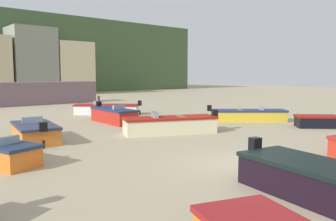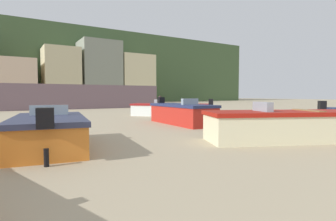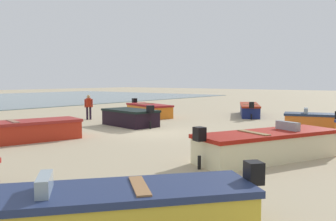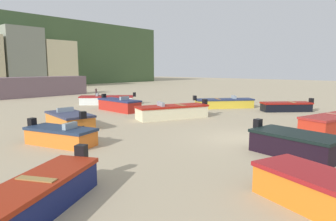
% 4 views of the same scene
% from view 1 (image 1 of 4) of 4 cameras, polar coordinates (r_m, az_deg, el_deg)
% --- Properties ---
extents(ground_plane, '(160.00, 160.00, 0.00)m').
position_cam_1_polar(ground_plane, '(12.51, 12.57, -9.02)').
color(ground_plane, tan).
extents(harbor_pier, '(17.70, 2.40, 2.42)m').
position_cam_1_polar(harbor_pier, '(38.81, -24.29, 2.50)').
color(harbor_pier, slate).
rests_on(harbor_pier, ground).
extents(townhouse_centre_right, '(6.33, 6.90, 10.34)m').
position_cam_1_polar(townhouse_centre_right, '(57.77, -21.88, 7.49)').
color(townhouse_centre_right, gray).
rests_on(townhouse_centre_right, ground).
extents(townhouse_far_right, '(5.98, 5.22, 8.50)m').
position_cam_1_polar(townhouse_far_right, '(59.34, -15.70, 6.76)').
color(townhouse_far_right, beige).
rests_on(townhouse_far_right, ground).
extents(boat_black_0, '(2.32, 3.74, 1.25)m').
position_cam_1_polar(boat_black_0, '(10.10, 21.40, -10.14)').
color(boat_black_0, black).
rests_on(boat_black_0, ground).
extents(boat_yellow_3, '(4.83, 4.32, 1.13)m').
position_cam_1_polar(boat_yellow_3, '(24.20, 13.14, -0.80)').
color(boat_yellow_3, gold).
rests_on(boat_yellow_3, ground).
extents(boat_cream_4, '(5.28, 3.47, 1.23)m').
position_cam_1_polar(boat_cream_4, '(18.79, 0.36, -2.40)').
color(boat_cream_4, beige).
rests_on(boat_cream_4, ground).
extents(boat_white_5, '(4.73, 4.69, 1.14)m').
position_cam_1_polar(boat_white_5, '(28.14, -10.09, 0.21)').
color(boat_white_5, white).
rests_on(boat_white_5, ground).
extents(boat_orange_6, '(2.30, 4.06, 1.16)m').
position_cam_1_polar(boat_orange_6, '(17.81, -21.22, -3.40)').
color(boat_orange_6, orange).
rests_on(boat_orange_6, ground).
extents(boat_black_7, '(3.76, 3.69, 1.06)m').
position_cam_1_polar(boat_black_7, '(23.08, 25.27, -1.63)').
color(boat_black_7, black).
rests_on(boat_black_7, ground).
extents(boat_red_10, '(1.67, 4.49, 1.28)m').
position_cam_1_polar(boat_red_10, '(23.27, -9.03, -0.80)').
color(boat_red_10, red).
rests_on(boat_red_10, ground).
extents(mooring_post_near_water, '(0.20, 0.20, 1.31)m').
position_cam_1_polar(mooring_post_near_water, '(31.58, -11.43, 1.22)').
color(mooring_post_near_water, '#402B2D').
rests_on(mooring_post_near_water, ground).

